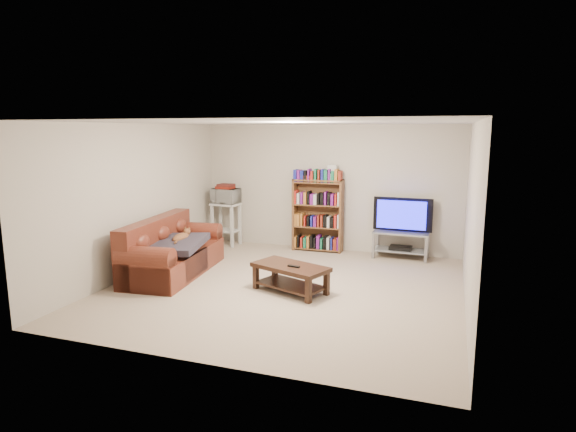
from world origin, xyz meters
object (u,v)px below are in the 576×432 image
at_px(coffee_table, 290,273).
at_px(bookshelf, 318,214).
at_px(sofa, 170,254).
at_px(tv_stand, 401,240).

distance_m(coffee_table, bookshelf, 2.51).
relative_size(coffee_table, bookshelf, 0.88).
xyz_separation_m(sofa, bookshelf, (1.86, 2.23, 0.39)).
relative_size(sofa, tv_stand, 2.20).
xyz_separation_m(coffee_table, bookshelf, (-0.28, 2.46, 0.44)).
height_order(sofa, tv_stand, sofa).
bearing_deg(bookshelf, sofa, -130.80).
relative_size(tv_stand, bookshelf, 0.72).
bearing_deg(tv_stand, sofa, -146.10).
height_order(sofa, coffee_table, sofa).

